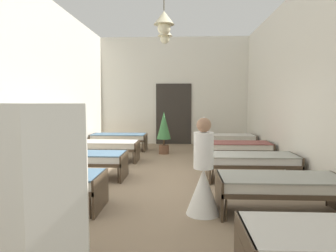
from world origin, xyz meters
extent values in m
cube|color=#8C755B|center=(0.00, 0.00, -0.05)|extent=(6.41, 11.56, 0.10)
cube|color=silver|center=(0.00, 5.58, 2.11)|extent=(6.21, 0.20, 4.22)
cube|color=silver|center=(-3.00, 0.00, 2.11)|extent=(0.20, 10.96, 4.22)
cube|color=silver|center=(3.00, 0.00, 2.11)|extent=(0.20, 10.96, 4.22)
cube|color=#2D2823|center=(0.00, 5.46, 1.20)|extent=(1.40, 0.06, 2.40)
cone|color=beige|center=(-0.04, 0.00, 3.46)|extent=(0.44, 0.44, 0.28)
sphere|color=beige|center=(-0.04, 0.00, 3.24)|extent=(0.28, 0.28, 0.28)
cylinder|color=brown|center=(-0.17, 2.56, 4.07)|extent=(0.02, 0.02, 0.31)
cone|color=beige|center=(-0.17, 2.56, 3.77)|extent=(0.44, 0.44, 0.28)
sphere|color=beige|center=(-0.17, 2.56, 3.55)|extent=(0.28, 0.28, 0.28)
cylinder|color=#473828|center=(-0.98, -3.44, 0.17)|extent=(0.03, 0.03, 0.34)
cylinder|color=#473828|center=(0.98, -3.44, 0.17)|extent=(0.03, 0.03, 0.34)
cylinder|color=#473828|center=(-2.72, -1.54, 0.17)|extent=(0.03, 0.03, 0.34)
cylinder|color=#473828|center=(-0.98, -2.26, 0.17)|extent=(0.03, 0.03, 0.34)
cylinder|color=#473828|center=(-0.98, -1.54, 0.17)|extent=(0.03, 0.03, 0.34)
cube|color=#473828|center=(-1.85, -1.90, 0.38)|extent=(1.90, 0.84, 0.07)
cube|color=#473828|center=(-0.92, -1.90, 0.29)|extent=(0.04, 0.84, 0.57)
cube|color=silver|center=(-1.85, -1.90, 0.48)|extent=(1.82, 0.78, 0.14)
cube|color=slate|center=(-1.85, -1.90, 0.56)|extent=(1.86, 0.82, 0.02)
cylinder|color=#473828|center=(0.98, -2.26, 0.17)|extent=(0.03, 0.03, 0.34)
cylinder|color=#473828|center=(0.98, -1.54, 0.17)|extent=(0.03, 0.03, 0.34)
cylinder|color=#473828|center=(2.72, -1.54, 0.17)|extent=(0.03, 0.03, 0.34)
cube|color=#473828|center=(1.85, -1.90, 0.38)|extent=(1.90, 0.84, 0.07)
cube|color=#473828|center=(0.92, -1.90, 0.29)|extent=(0.04, 0.84, 0.57)
cube|color=silver|center=(1.85, -1.90, 0.48)|extent=(1.82, 0.78, 0.14)
cube|color=#9E9E93|center=(1.85, -1.90, 0.56)|extent=(1.86, 0.82, 0.02)
cylinder|color=#473828|center=(-2.72, -0.36, 0.17)|extent=(0.03, 0.03, 0.34)
cylinder|color=#473828|center=(-2.72, 0.36, 0.17)|extent=(0.03, 0.03, 0.34)
cylinder|color=#473828|center=(-0.98, -0.36, 0.17)|extent=(0.03, 0.03, 0.34)
cylinder|color=#473828|center=(-0.98, 0.36, 0.17)|extent=(0.03, 0.03, 0.34)
cube|color=#473828|center=(-1.85, 0.00, 0.38)|extent=(1.90, 0.84, 0.07)
cube|color=#473828|center=(-2.78, 0.00, 0.29)|extent=(0.04, 0.84, 0.57)
cube|color=#473828|center=(-0.92, 0.00, 0.29)|extent=(0.04, 0.84, 0.57)
cube|color=white|center=(-1.85, 0.00, 0.48)|extent=(1.82, 0.78, 0.14)
cube|color=slate|center=(-1.85, 0.00, 0.56)|extent=(1.86, 0.82, 0.02)
cylinder|color=#473828|center=(0.98, -0.36, 0.17)|extent=(0.03, 0.03, 0.34)
cylinder|color=#473828|center=(0.98, 0.36, 0.17)|extent=(0.03, 0.03, 0.34)
cylinder|color=#473828|center=(2.72, -0.36, 0.17)|extent=(0.03, 0.03, 0.34)
cylinder|color=#473828|center=(2.72, 0.36, 0.17)|extent=(0.03, 0.03, 0.34)
cube|color=#473828|center=(1.85, 0.00, 0.38)|extent=(1.90, 0.84, 0.07)
cube|color=#473828|center=(0.92, 0.00, 0.29)|extent=(0.04, 0.84, 0.57)
cube|color=#473828|center=(2.78, 0.00, 0.29)|extent=(0.04, 0.84, 0.57)
cube|color=white|center=(1.85, 0.00, 0.48)|extent=(1.82, 0.78, 0.14)
cube|color=#9E9E93|center=(1.85, 0.00, 0.56)|extent=(1.86, 0.82, 0.02)
cylinder|color=#473828|center=(-2.72, 1.54, 0.17)|extent=(0.03, 0.03, 0.34)
cylinder|color=#473828|center=(-2.72, 2.26, 0.17)|extent=(0.03, 0.03, 0.34)
cylinder|color=#473828|center=(-0.98, 1.54, 0.17)|extent=(0.03, 0.03, 0.34)
cylinder|color=#473828|center=(-0.98, 2.26, 0.17)|extent=(0.03, 0.03, 0.34)
cube|color=#473828|center=(-1.85, 1.90, 0.38)|extent=(1.90, 0.84, 0.07)
cube|color=#473828|center=(-2.78, 1.90, 0.29)|extent=(0.04, 0.84, 0.57)
cube|color=#473828|center=(-0.92, 1.90, 0.29)|extent=(0.04, 0.84, 0.57)
cube|color=silver|center=(-1.85, 1.90, 0.48)|extent=(1.82, 0.78, 0.14)
cube|color=beige|center=(-1.85, 1.90, 0.56)|extent=(1.86, 0.82, 0.02)
cylinder|color=#473828|center=(0.98, 1.54, 0.17)|extent=(0.03, 0.03, 0.34)
cylinder|color=#473828|center=(0.98, 2.26, 0.17)|extent=(0.03, 0.03, 0.34)
cylinder|color=#473828|center=(2.72, 1.54, 0.17)|extent=(0.03, 0.03, 0.34)
cylinder|color=#473828|center=(2.72, 2.26, 0.17)|extent=(0.03, 0.03, 0.34)
cube|color=#473828|center=(1.85, 1.90, 0.38)|extent=(1.90, 0.84, 0.07)
cube|color=#473828|center=(0.92, 1.90, 0.29)|extent=(0.04, 0.84, 0.57)
cube|color=#473828|center=(2.78, 1.90, 0.29)|extent=(0.04, 0.84, 0.57)
cube|color=silver|center=(1.85, 1.90, 0.48)|extent=(1.82, 0.78, 0.14)
cube|color=#8C4C47|center=(1.85, 1.90, 0.56)|extent=(1.86, 0.82, 0.02)
cylinder|color=#473828|center=(-2.72, 3.44, 0.17)|extent=(0.03, 0.03, 0.34)
cylinder|color=#473828|center=(-2.72, 4.16, 0.17)|extent=(0.03, 0.03, 0.34)
cylinder|color=#473828|center=(-0.98, 3.44, 0.17)|extent=(0.03, 0.03, 0.34)
cylinder|color=#473828|center=(-0.98, 4.16, 0.17)|extent=(0.03, 0.03, 0.34)
cube|color=#473828|center=(-1.85, 3.80, 0.38)|extent=(1.90, 0.84, 0.07)
cube|color=#473828|center=(-2.78, 3.80, 0.29)|extent=(0.04, 0.84, 0.57)
cube|color=#473828|center=(-0.92, 3.80, 0.29)|extent=(0.04, 0.84, 0.57)
cube|color=silver|center=(-1.85, 3.80, 0.48)|extent=(1.82, 0.78, 0.14)
cube|color=slate|center=(-1.85, 3.80, 0.56)|extent=(1.86, 0.82, 0.02)
cylinder|color=#473828|center=(0.98, 3.44, 0.17)|extent=(0.03, 0.03, 0.34)
cylinder|color=#473828|center=(0.98, 4.16, 0.17)|extent=(0.03, 0.03, 0.34)
cylinder|color=#473828|center=(2.72, 3.44, 0.17)|extent=(0.03, 0.03, 0.34)
cylinder|color=#473828|center=(2.72, 4.16, 0.17)|extent=(0.03, 0.03, 0.34)
cube|color=#473828|center=(1.85, 3.80, 0.38)|extent=(1.90, 0.84, 0.07)
cube|color=#473828|center=(0.92, 3.80, 0.29)|extent=(0.04, 0.84, 0.57)
cube|color=#473828|center=(2.78, 3.80, 0.29)|extent=(0.04, 0.84, 0.57)
cube|color=silver|center=(1.85, 3.80, 0.48)|extent=(1.82, 0.78, 0.14)
cube|color=beige|center=(1.85, 3.80, 0.56)|extent=(1.86, 0.82, 0.02)
cone|color=white|center=(0.68, -1.98, 0.35)|extent=(0.52, 0.52, 0.70)
cylinder|color=white|center=(0.68, -1.98, 0.97)|extent=(0.30, 0.30, 0.55)
sphere|color=#A87A5B|center=(0.68, -1.98, 1.36)|extent=(0.22, 0.22, 0.22)
cone|color=white|center=(0.68, -1.98, 1.44)|extent=(0.18, 0.18, 0.10)
cylinder|color=brown|center=(-0.25, 3.18, 0.15)|extent=(0.33, 0.33, 0.29)
cylinder|color=brown|center=(-0.25, 3.18, 0.39)|extent=(0.06, 0.06, 0.20)
cone|color=#3D7A42|center=(-0.25, 3.18, 0.93)|extent=(0.45, 0.45, 0.88)
cube|color=silver|center=(-0.90, -4.47, 0.85)|extent=(0.42, 0.11, 1.70)
cube|color=silver|center=(-0.48, -4.53, 0.85)|extent=(0.42, 0.07, 1.70)
camera|label=1|loc=(0.36, -6.45, 1.72)|focal=32.02mm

